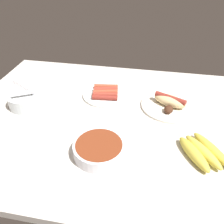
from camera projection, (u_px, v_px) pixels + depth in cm
name	position (u px, v px, depth cm)	size (l,w,h in cm)	color
ground_plane	(109.00, 120.00, 94.41)	(120.00, 90.00, 3.00)	silver
plate_hotdog_assembled	(169.00, 104.00, 97.81)	(23.54, 23.54, 5.61)	white
bowl_chili	(99.00, 149.00, 75.75)	(16.92, 16.92, 4.56)	white
bowl_coleslaw	(25.00, 99.00, 98.08)	(14.01, 14.01, 15.17)	silver
plate_sausages	(106.00, 94.00, 105.58)	(20.50, 20.50, 3.15)	white
banana_bunch	(203.00, 152.00, 75.74)	(17.99, 19.44, 3.55)	gold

